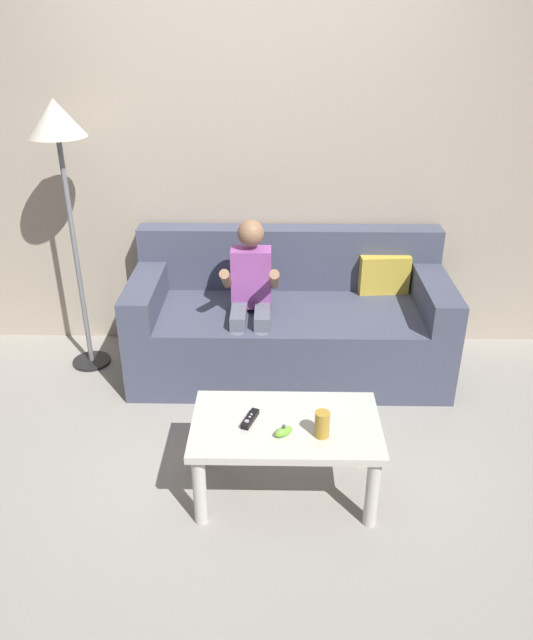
# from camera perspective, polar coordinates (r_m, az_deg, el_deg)

# --- Properties ---
(ground_plane) EXTENTS (8.69, 8.69, 0.00)m
(ground_plane) POSITION_cam_1_polar(r_m,az_deg,el_deg) (3.14, -2.40, -14.18)
(ground_plane) COLOR #9E998E
(wall_back) EXTENTS (4.34, 0.05, 2.50)m
(wall_back) POSITION_cam_1_polar(r_m,az_deg,el_deg) (3.90, -1.54, 14.92)
(wall_back) COLOR #B2A38E
(wall_back) RESTS_ON ground
(couch) EXTENTS (1.91, 0.80, 0.84)m
(couch) POSITION_cam_1_polar(r_m,az_deg,el_deg) (3.84, 2.19, -0.32)
(couch) COLOR #474C60
(couch) RESTS_ON ground
(person_seated_on_couch) EXTENTS (0.33, 0.40, 1.00)m
(person_seated_on_couch) POSITION_cam_1_polar(r_m,az_deg,el_deg) (3.57, -1.47, 2.27)
(person_seated_on_couch) COLOR slate
(person_seated_on_couch) RESTS_ON ground
(coffee_table) EXTENTS (0.85, 0.50, 0.40)m
(coffee_table) POSITION_cam_1_polar(r_m,az_deg,el_deg) (2.85, 1.80, -10.61)
(coffee_table) COLOR beige
(coffee_table) RESTS_ON ground
(game_remote_black_near_edge) EXTENTS (0.08, 0.14, 0.03)m
(game_remote_black_near_edge) POSITION_cam_1_polar(r_m,az_deg,el_deg) (2.81, -1.54, -9.15)
(game_remote_black_near_edge) COLOR black
(game_remote_black_near_edge) RESTS_ON coffee_table
(nunchuk_lime) EXTENTS (0.10, 0.09, 0.05)m
(nunchuk_lime) POSITION_cam_1_polar(r_m,az_deg,el_deg) (2.72, 1.60, -10.29)
(nunchuk_lime) COLOR #72C638
(nunchuk_lime) RESTS_ON coffee_table
(soda_can) EXTENTS (0.07, 0.07, 0.12)m
(soda_can) POSITION_cam_1_polar(r_m,az_deg,el_deg) (2.71, 5.18, -9.60)
(soda_can) COLOR #B78C2D
(soda_can) RESTS_ON coffee_table
(floor_lamp) EXTENTS (0.32, 0.32, 1.64)m
(floor_lamp) POSITION_cam_1_polar(r_m,az_deg,el_deg) (3.68, -18.71, 15.46)
(floor_lamp) COLOR black
(floor_lamp) RESTS_ON ground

